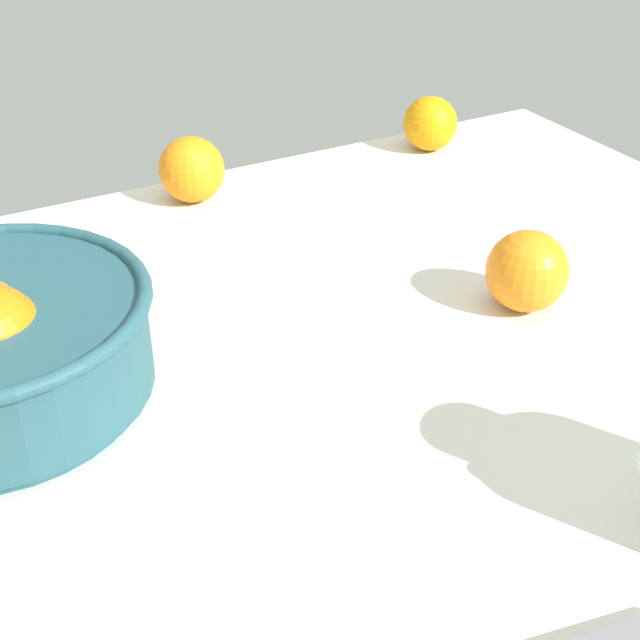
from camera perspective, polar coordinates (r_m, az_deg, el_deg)
ground_plane at (r=74.46cm, az=0.46°, el=-5.39°), size 116.34×91.63×3.00cm
loose_orange_0 at (r=119.25cm, az=7.02°, el=12.29°), size 6.98×6.98×6.98cm
loose_orange_1 at (r=104.74cm, az=-8.16°, el=9.44°), size 7.52×7.52×7.52cm
loose_orange_3 at (r=84.56cm, az=13.02°, el=3.05°), size 7.64×7.64×7.64cm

